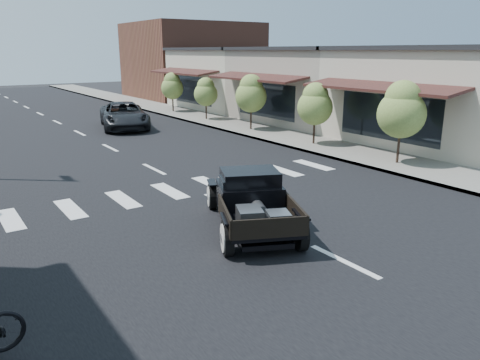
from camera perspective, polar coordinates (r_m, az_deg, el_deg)
ground at (r=12.70m, az=2.69°, el=-5.17°), size 120.00×120.00×0.00m
road at (r=25.89m, az=-17.74°, el=4.83°), size 14.00×80.00×0.02m
road_markings at (r=21.23m, az=-13.75°, el=2.88°), size 12.00×60.00×0.06m
sidewalk_right at (r=29.40m, az=-1.65°, el=6.88°), size 3.00×80.00×0.15m
storefront_near at (r=26.05m, az=24.67°, el=9.21°), size 10.00×9.00×4.50m
storefront_mid at (r=31.65m, az=10.50°, el=11.22°), size 10.00×9.00×4.50m
storefront_far at (r=38.57m, az=0.89°, el=12.19°), size 10.00×9.00×4.50m
far_building_right at (r=47.28m, az=-5.81°, el=14.25°), size 11.00×10.00×7.00m
small_tree_a at (r=19.49m, az=18.98°, el=6.51°), size 1.88×1.88×3.13m
small_tree_b at (r=22.73m, az=9.09°, el=7.89°), size 1.67×1.67×2.79m
small_tree_c at (r=26.72m, az=1.35°, el=9.38°), size 1.77×1.77×2.96m
small_tree_d at (r=30.95m, az=-4.17°, el=9.82°), size 1.54×1.54×2.57m
small_tree_e at (r=35.22m, az=-8.23°, el=10.49°), size 1.62×1.62×2.69m
hotrod_pickup at (r=12.03m, az=1.38°, el=-2.45°), size 3.74×4.93×1.55m
second_car at (r=28.72m, az=-13.95°, el=7.62°), size 3.88×5.95×1.52m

